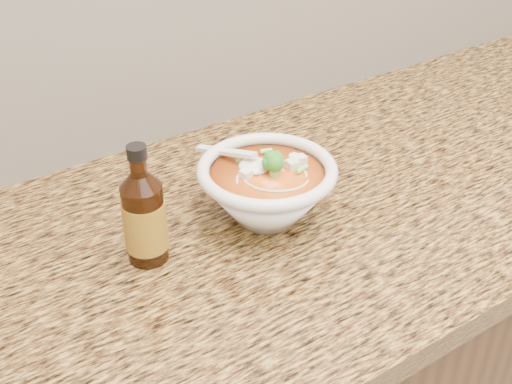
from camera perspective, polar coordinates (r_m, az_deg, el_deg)
cabinet at (r=1.39m, az=5.47°, el=-15.97°), size 4.00×0.65×0.86m
counter_slab at (r=1.09m, az=6.72°, el=-0.42°), size 4.00×0.68×0.04m
soup_bowl at (r=0.97m, az=0.96°, el=0.13°), size 0.21×0.23×0.12m
hot_sauce_bottle at (r=0.90m, az=-9.89°, el=-2.30°), size 0.07×0.07×0.18m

